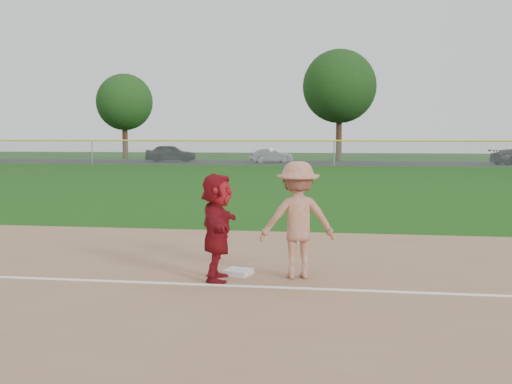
# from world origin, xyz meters

# --- Properties ---
(ground) EXTENTS (160.00, 160.00, 0.00)m
(ground) POSITION_xyz_m (0.00, 0.00, 0.00)
(ground) COLOR #15450D
(ground) RESTS_ON ground
(foul_line) EXTENTS (60.00, 0.10, 0.01)m
(foul_line) POSITION_xyz_m (0.00, -0.80, 0.03)
(foul_line) COLOR white
(foul_line) RESTS_ON infield_dirt
(parking_asphalt) EXTENTS (120.00, 10.00, 0.01)m
(parking_asphalt) POSITION_xyz_m (0.00, 46.00, 0.01)
(parking_asphalt) COLOR black
(parking_asphalt) RESTS_ON ground
(first_base) EXTENTS (0.50, 0.50, 0.09)m
(first_base) POSITION_xyz_m (-0.07, 0.01, 0.07)
(first_base) COLOR silver
(first_base) RESTS_ON infield_dirt
(base_runner) EXTENTS (0.71, 1.67, 1.75)m
(base_runner) POSITION_xyz_m (-0.33, -0.43, 0.89)
(base_runner) COLOR maroon
(base_runner) RESTS_ON infield_dirt
(car_left) EXTENTS (4.85, 2.56, 1.57)m
(car_left) POSITION_xyz_m (-15.10, 46.30, 0.80)
(car_left) COLOR black
(car_left) RESTS_ON parking_asphalt
(car_mid) EXTENTS (3.89, 2.52, 1.21)m
(car_mid) POSITION_xyz_m (-5.76, 45.78, 0.62)
(car_mid) COLOR slate
(car_mid) RESTS_ON parking_asphalt
(first_base_play) EXTENTS (1.38, 1.00, 2.14)m
(first_base_play) POSITION_xyz_m (0.94, -0.02, 0.98)
(first_base_play) COLOR #97979A
(first_base_play) RESTS_ON infield_dirt
(outfield_fence) EXTENTS (110.00, 0.12, 110.00)m
(outfield_fence) POSITION_xyz_m (0.00, 40.00, 1.96)
(outfield_fence) COLOR #999EA0
(outfield_fence) RESTS_ON ground
(tree_1) EXTENTS (5.80, 5.80, 8.75)m
(tree_1) POSITION_xyz_m (-22.00, 53.00, 5.83)
(tree_1) COLOR #372114
(tree_1) RESTS_ON ground
(tree_2) EXTENTS (7.00, 7.00, 10.58)m
(tree_2) POSITION_xyz_m (0.00, 51.50, 7.06)
(tree_2) COLOR #382214
(tree_2) RESTS_ON ground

